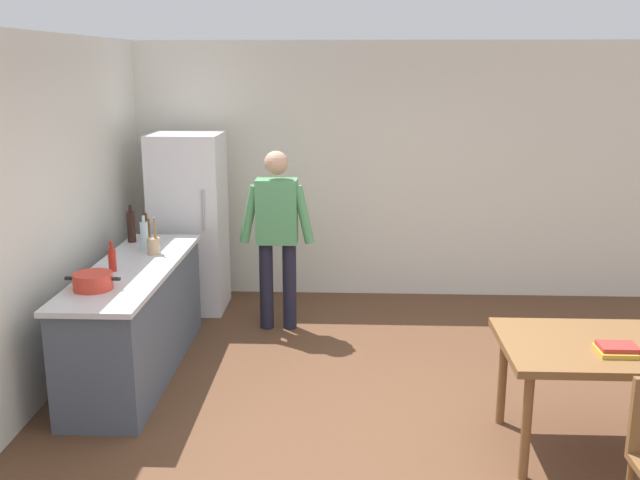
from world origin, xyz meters
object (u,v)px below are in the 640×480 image
object	(u,v)px
bottle_water_clear	(144,235)
bottle_beer_brown	(147,229)
refrigerator	(189,223)
utensil_jar	(154,245)
book_stack	(616,349)
bottle_sauce_red	(112,259)
cooking_pot	(93,281)
bottle_wine_dark	(131,226)
dining_table	(612,355)
person	(277,228)

from	to	relation	value
bottle_water_clear	bottle_beer_brown	bearing A→B (deg)	101.96
refrigerator	utensil_jar	bearing A→B (deg)	-91.37
book_stack	bottle_sauce_red	bearing A→B (deg)	162.07
utensil_jar	bottle_beer_brown	distance (m)	0.49
cooking_pot	book_stack	bearing A→B (deg)	-10.86
bottle_water_clear	bottle_wine_dark	size ratio (longest dim) A/B	0.88
bottle_sauce_red	refrigerator	bearing A→B (deg)	83.02
bottle_beer_brown	book_stack	distance (m)	4.06
dining_table	bottle_beer_brown	xyz separation A→B (m)	(-3.51, 1.94, 0.33)
person	bottle_sauce_red	world-z (taller)	person
dining_table	bottle_beer_brown	distance (m)	4.03
bottle_wine_dark	bottle_beer_brown	distance (m)	0.14
person	dining_table	bearing A→B (deg)	-42.41
dining_table	bottle_sauce_red	xyz separation A→B (m)	(-3.51, 0.96, 0.32)
utensil_jar	book_stack	bearing A→B (deg)	-26.54
person	bottle_wine_dark	world-z (taller)	person
bottle_sauce_red	bottle_beer_brown	size ratio (longest dim) A/B	0.92
person	bottle_sauce_red	bearing A→B (deg)	-134.48
person	dining_table	distance (m)	3.20
dining_table	cooking_pot	distance (m)	3.55
cooking_pot	book_stack	xyz separation A→B (m)	(3.46, -0.66, -0.18)
cooking_pot	bottle_water_clear	xyz separation A→B (m)	(0.05, 1.13, 0.07)
bottle_wine_dark	bottle_beer_brown	world-z (taller)	bottle_wine_dark
dining_table	bottle_wine_dark	xyz separation A→B (m)	(-3.64, 1.89, 0.37)
bottle_sauce_red	bottle_wine_dark	size ratio (longest dim) A/B	0.71
refrigerator	bottle_beer_brown	bearing A→B (deg)	-105.75
cooking_pot	book_stack	size ratio (longest dim) A/B	1.67
refrigerator	utensil_jar	world-z (taller)	refrigerator
bottle_sauce_red	book_stack	bearing A→B (deg)	-17.93
bottle_sauce_red	bottle_water_clear	xyz separation A→B (m)	(0.06, 0.67, 0.03)
utensil_jar	bottle_sauce_red	size ratio (longest dim) A/B	1.33
utensil_jar	book_stack	world-z (taller)	utensil_jar
utensil_jar	bottle_wine_dark	distance (m)	0.52
person	utensil_jar	world-z (taller)	person
bottle_sauce_red	bottle_water_clear	world-z (taller)	bottle_water_clear
refrigerator	book_stack	bearing A→B (deg)	-41.28
cooking_pot	person	bearing A→B (deg)	54.92
utensil_jar	bottle_water_clear	xyz separation A→B (m)	(-0.12, 0.15, 0.05)
refrigerator	bottle_wine_dark	xyz separation A→B (m)	(-0.34, -0.81, 0.15)
cooking_pot	bottle_sauce_red	bearing A→B (deg)	91.11
person	refrigerator	bearing A→B (deg)	149.77
dining_table	bottle_beer_brown	bearing A→B (deg)	151.11
utensil_jar	bottle_water_clear	bearing A→B (deg)	128.46
person	bottle_water_clear	world-z (taller)	person
bottle_beer_brown	person	bearing A→B (deg)	10.09
dining_table	bottle_sauce_red	size ratio (longest dim) A/B	5.83
person	cooking_pot	bearing A→B (deg)	-125.08
bottle_wine_dark	utensil_jar	bearing A→B (deg)	-52.77
person	bottle_beer_brown	world-z (taller)	person
bottle_beer_brown	cooking_pot	bearing A→B (deg)	-89.57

